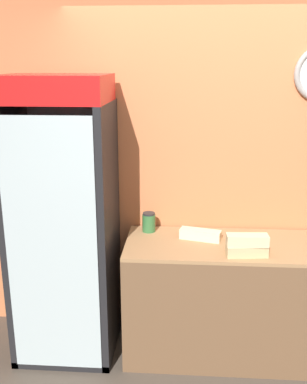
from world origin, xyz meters
TOP-DOWN VIEW (x-y plane):
  - wall_back at (0.01, 1.22)m, footprint 5.20×0.10m
  - prep_counter at (0.00, 0.86)m, footprint 1.56×0.62m
  - beverage_cooler at (-1.23, 0.89)m, footprint 0.71×0.66m
  - sandwich_stack_bottom at (0.05, 0.66)m, footprint 0.28×0.13m
  - sandwich_stack_middle at (0.05, 0.66)m, footprint 0.28×0.11m
  - sandwich_flat_left at (-0.25, 0.93)m, footprint 0.31×0.16m
  - condiment_jar at (-0.63, 1.06)m, footprint 0.10×0.10m

SIDE VIEW (x-z plane):
  - prep_counter at x=0.00m, z-range 0.00..0.88m
  - sandwich_flat_left at x=-0.25m, z-range 0.88..0.95m
  - sandwich_stack_bottom at x=0.05m, z-range 0.88..0.95m
  - condiment_jar at x=-0.63m, z-range 0.88..1.03m
  - sandwich_stack_middle at x=0.05m, z-range 0.95..1.03m
  - beverage_cooler at x=-1.23m, z-range 0.09..2.13m
  - wall_back at x=0.01m, z-range 0.01..2.71m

